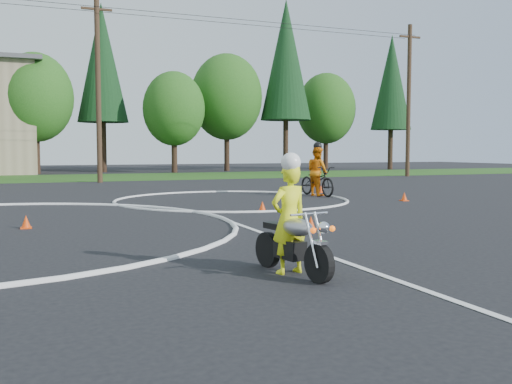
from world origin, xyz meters
name	(u,v)px	position (x,y,z in m)	size (l,w,h in m)	color
grass_strip	(4,179)	(0.00, 27.00, 0.01)	(120.00, 10.00, 0.02)	#1E4714
course_markings	(61,219)	(2.17, 4.35, 0.01)	(19.05, 19.05, 0.12)	silver
primary_motorcycle	(293,243)	(4.87, -3.58, 0.45)	(0.61, 1.75, 0.92)	black
rider_primary_grp	(289,215)	(4.86, -3.45, 0.83)	(0.62, 0.47, 1.71)	#F4FF1A
rider_second_grp	(317,177)	(11.70, 8.65, 0.73)	(0.99, 2.22, 2.06)	black
traffic_cones	(172,214)	(4.79, 3.44, 0.14)	(20.28, 14.76, 0.30)	#EB420C
treeline	(202,91)	(14.78, 34.61, 6.62)	(38.20, 8.10, 14.52)	#382619
utility_poles	(98,86)	(5.00, 21.00, 5.20)	(41.60, 1.12, 10.00)	#473321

